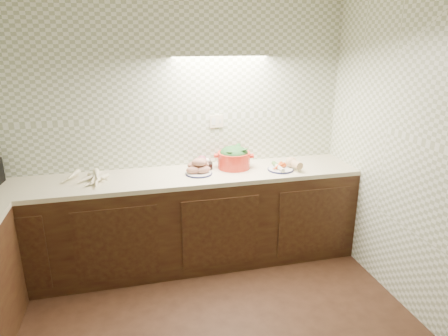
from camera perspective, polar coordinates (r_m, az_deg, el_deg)
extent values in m
cube|color=#99A583|center=(3.79, -9.19, 5.89)|extent=(3.60, 0.05, 2.60)
cube|color=beige|center=(3.88, -1.07, 6.70)|extent=(0.13, 0.01, 0.12)
cube|color=black|center=(3.82, -8.16, -7.83)|extent=(3.60, 0.60, 0.86)
cube|color=beige|center=(3.65, -8.48, -1.47)|extent=(3.60, 0.60, 0.04)
cone|color=beige|center=(3.72, -18.33, -1.12)|extent=(0.17, 0.21, 0.05)
cone|color=beige|center=(3.70, -18.34, -1.18)|extent=(0.20, 0.21, 0.05)
cone|color=beige|center=(3.55, -20.27, -2.19)|extent=(0.20, 0.20, 0.05)
cone|color=beige|center=(3.72, -19.06, -1.14)|extent=(0.22, 0.21, 0.05)
cone|color=beige|center=(3.57, -20.98, -2.14)|extent=(0.19, 0.22, 0.05)
cone|color=beige|center=(3.63, -21.51, -1.96)|extent=(0.15, 0.20, 0.04)
cone|color=beige|center=(3.56, -17.88, -1.60)|extent=(0.17, 0.22, 0.04)
cone|color=beige|center=(3.66, -17.69, -0.95)|extent=(0.14, 0.23, 0.05)
cone|color=beige|center=(3.71, -19.04, -0.97)|extent=(0.15, 0.19, 0.04)
cylinder|color=#12153D|center=(3.66, -3.61, -0.79)|extent=(0.25, 0.25, 0.01)
cylinder|color=silver|center=(3.66, -3.62, -0.76)|extent=(0.23, 0.23, 0.02)
ellipsoid|color=#AC6D5B|center=(3.62, -4.41, -0.31)|extent=(0.14, 0.07, 0.06)
ellipsoid|color=#AC6D5B|center=(3.63, -2.88, -0.25)|extent=(0.14, 0.07, 0.06)
ellipsoid|color=#AC6D5B|center=(3.69, -3.74, 0.04)|extent=(0.14, 0.07, 0.06)
ellipsoid|color=#AC6D5B|center=(3.66, -4.25, 0.44)|extent=(0.14, 0.07, 0.06)
ellipsoid|color=#AC6D5B|center=(3.67, -3.18, 0.56)|extent=(0.14, 0.07, 0.06)
ellipsoid|color=#AC6D5B|center=(3.62, -3.63, 0.78)|extent=(0.14, 0.07, 0.06)
ellipsoid|color=#AC6D5B|center=(3.64, -3.42, 0.98)|extent=(0.14, 0.07, 0.06)
cylinder|color=black|center=(3.79, -2.94, 0.31)|extent=(0.17, 0.17, 0.06)
sphere|color=maroon|center=(3.77, -3.21, 1.12)|extent=(0.09, 0.09, 0.09)
sphere|color=white|center=(3.79, -2.47, 1.03)|extent=(0.05, 0.05, 0.05)
cylinder|color=red|center=(3.81, 1.42, 1.14)|extent=(0.38, 0.38, 0.15)
cube|color=red|center=(3.80, -1.14, 1.78)|extent=(0.05, 0.07, 0.02)
cube|color=red|center=(3.80, 3.99, 1.75)|extent=(0.05, 0.07, 0.02)
ellipsoid|color=#2C6F2E|center=(3.79, 1.42, 2.04)|extent=(0.28, 0.28, 0.15)
cylinder|color=#12153D|center=(3.80, 8.07, -0.21)|extent=(0.24, 0.24, 0.01)
cylinder|color=silver|center=(3.80, 8.08, -0.18)|extent=(0.23, 0.23, 0.02)
cone|color=orange|center=(3.81, 7.73, 0.21)|extent=(0.13, 0.11, 0.03)
cone|color=orange|center=(3.80, 7.81, 0.20)|extent=(0.13, 0.11, 0.03)
cone|color=orange|center=(3.78, 7.48, 0.08)|extent=(0.12, 0.12, 0.03)
cone|color=orange|center=(3.81, 7.55, 0.51)|extent=(0.13, 0.10, 0.03)
cone|color=orange|center=(3.81, 7.72, 0.53)|extent=(0.12, 0.12, 0.03)
cone|color=orange|center=(3.79, 7.48, 0.42)|extent=(0.12, 0.11, 0.03)
cylinder|color=silver|center=(3.74, 7.97, -0.02)|extent=(0.04, 0.16, 0.04)
cylinder|color=#487330|center=(3.85, 7.35, 0.53)|extent=(0.04, 0.10, 0.04)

